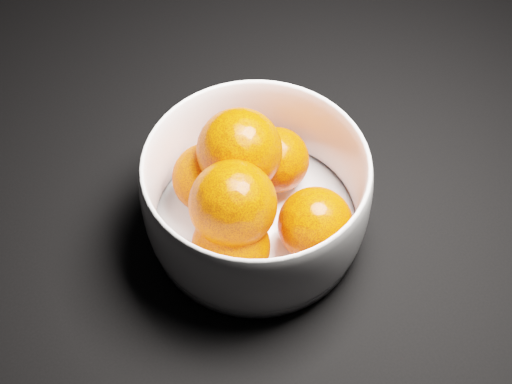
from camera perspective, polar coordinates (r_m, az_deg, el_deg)
bowl at (r=0.62m, az=0.00°, el=-0.27°), size 0.20×0.20×0.10m
orange_pile at (r=0.61m, az=-0.63°, el=-0.02°), size 0.15×0.16×0.11m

